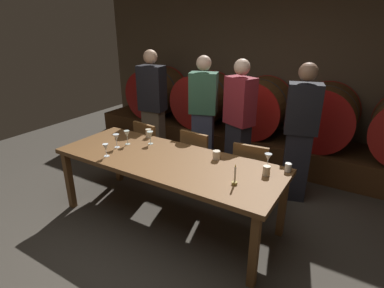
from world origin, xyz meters
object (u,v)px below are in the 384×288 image
at_px(wine_barrel_far_left, 157,93).
at_px(guest_far_left, 153,109).
at_px(chair_center, 198,159).
at_px(wine_glass_left, 127,135).
at_px(guest_center_right, 239,123).
at_px(wine_glass_center, 106,148).
at_px(wine_glass_far_left, 116,138).
at_px(cup_far_right, 288,167).
at_px(cup_far_left, 149,133).
at_px(cup_center_left, 216,155).
at_px(wine_glass_far_right, 268,158).
at_px(cup_center_right, 266,171).
at_px(dining_table, 167,164).
at_px(candle_center, 235,179).
at_px(chair_left, 151,148).
at_px(wine_glass_right, 150,135).
at_px(wine_barrel_right, 324,117).
at_px(guest_far_right, 300,133).
at_px(wine_barrel_left, 203,99).
at_px(chair_right, 251,173).
at_px(wine_barrel_center, 259,107).
at_px(guest_center_left, 203,116).

height_order(wine_barrel_far_left, guest_far_left, guest_far_left).
relative_size(chair_center, wine_glass_left, 5.13).
height_order(guest_center_right, wine_glass_center, guest_center_right).
distance_m(wine_glass_far_left, cup_far_right, 1.92).
height_order(wine_glass_far_left, cup_far_left, wine_glass_far_left).
xyz_separation_m(guest_far_left, cup_center_left, (1.53, -0.85, -0.09)).
height_order(wine_glass_far_right, cup_center_right, wine_glass_far_right).
relative_size(wine_barrel_far_left, dining_table, 0.36).
distance_m(guest_center_right, wine_glass_far_left, 1.60).
height_order(candle_center, cup_far_left, candle_center).
xyz_separation_m(chair_left, wine_glass_far_right, (1.77, -0.33, 0.41)).
relative_size(chair_left, wine_glass_far_right, 5.53).
relative_size(chair_left, guest_far_left, 0.49).
bearing_deg(wine_glass_far_left, wine_glass_center, -70.91).
height_order(wine_glass_left, wine_glass_right, wine_glass_left).
relative_size(chair_left, guest_center_right, 0.51).
xyz_separation_m(chair_center, wine_glass_right, (-0.39, -0.47, 0.40)).
height_order(wine_barrel_right, chair_left, wine_barrel_right).
distance_m(chair_left, guest_far_right, 1.98).
bearing_deg(dining_table, candle_center, -9.16).
relative_size(wine_glass_far_right, cup_far_left, 1.48).
height_order(candle_center, cup_center_right, candle_center).
bearing_deg(wine_barrel_right, wine_barrel_left, 180.00).
relative_size(wine_barrel_left, chair_left, 1.04).
height_order(wine_glass_left, cup_far_right, wine_glass_left).
distance_m(dining_table, guest_far_right, 1.65).
bearing_deg(wine_barrel_right, wine_glass_left, -130.47).
height_order(cup_center_right, cup_far_right, cup_center_right).
xyz_separation_m(chair_left, wine_glass_far_left, (0.09, -0.72, 0.41)).
bearing_deg(chair_right, chair_left, -4.77).
bearing_deg(cup_center_right, candle_center, -119.39).
bearing_deg(cup_far_left, wine_barrel_left, 97.48).
xyz_separation_m(wine_barrel_center, guest_center_right, (0.09, -1.01, 0.02)).
height_order(wine_glass_right, cup_center_right, wine_glass_right).
height_order(chair_center, cup_far_left, cup_far_left).
height_order(chair_right, wine_glass_far_right, wine_glass_far_right).
distance_m(wine_glass_far_left, wine_glass_left, 0.14).
bearing_deg(wine_barrel_left, guest_center_left, -60.60).
bearing_deg(guest_far_left, wine_barrel_center, -146.07).
bearing_deg(cup_far_left, chair_right, 12.22).
relative_size(guest_center_right, wine_glass_center, 11.95).
relative_size(wine_barrel_right, chair_left, 1.04).
bearing_deg(wine_glass_center, wine_barrel_left, 95.09).
bearing_deg(wine_glass_left, chair_left, 102.37).
bearing_deg(guest_center_right, cup_center_right, 148.45).
distance_m(chair_center, chair_right, 0.74).
bearing_deg(guest_far_right, dining_table, 32.09).
height_order(candle_center, wine_glass_far_left, candle_center).
relative_size(dining_table, wine_glass_left, 14.61).
distance_m(wine_barrel_center, guest_far_right, 1.33).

